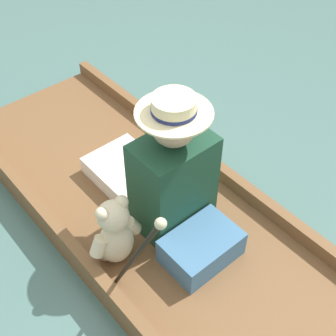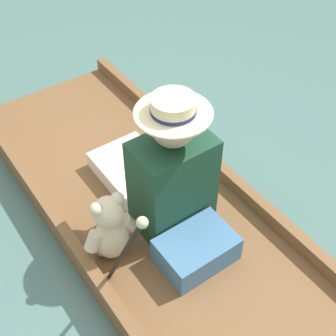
{
  "view_description": "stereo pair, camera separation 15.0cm",
  "coord_description": "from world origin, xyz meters",
  "px_view_note": "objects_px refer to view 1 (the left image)",
  "views": [
    {
      "loc": [
        -1.04,
        -1.47,
        2.14
      ],
      "look_at": [
        0.05,
        -0.19,
        0.48
      ],
      "focal_mm": 50.0,
      "sensor_mm": 36.0,
      "label": 1
    },
    {
      "loc": [
        -0.92,
        -1.56,
        2.14
      ],
      "look_at": [
        0.05,
        -0.19,
        0.48
      ],
      "focal_mm": 50.0,
      "sensor_mm": 36.0,
      "label": 2
    }
  ],
  "objects_px": {
    "seated_person": "(163,173)",
    "wine_glass": "(162,139)",
    "teddy_bear": "(115,233)",
    "walking_cane": "(139,252)"
  },
  "relations": [
    {
      "from": "seated_person",
      "to": "wine_glass",
      "type": "distance_m",
      "value": 0.54
    },
    {
      "from": "seated_person",
      "to": "teddy_bear",
      "type": "distance_m",
      "value": 0.4
    },
    {
      "from": "wine_glass",
      "to": "walking_cane",
      "type": "bearing_deg",
      "value": -134.55
    },
    {
      "from": "wine_glass",
      "to": "walking_cane",
      "type": "relative_size",
      "value": 0.16
    },
    {
      "from": "seated_person",
      "to": "wine_glass",
      "type": "relative_size",
      "value": 6.43
    },
    {
      "from": "teddy_bear",
      "to": "walking_cane",
      "type": "bearing_deg",
      "value": -105.54
    },
    {
      "from": "teddy_bear",
      "to": "walking_cane",
      "type": "distance_m",
      "value": 0.43
    },
    {
      "from": "seated_person",
      "to": "walking_cane",
      "type": "relative_size",
      "value": 1.01
    },
    {
      "from": "wine_glass",
      "to": "walking_cane",
      "type": "height_order",
      "value": "walking_cane"
    },
    {
      "from": "walking_cane",
      "to": "teddy_bear",
      "type": "bearing_deg",
      "value": 74.46
    }
  ]
}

